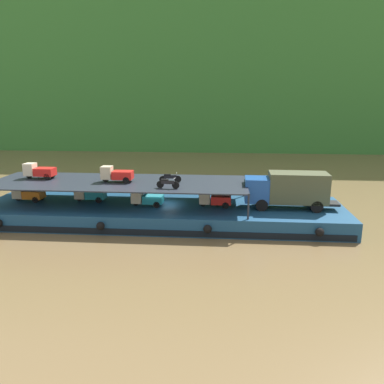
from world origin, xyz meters
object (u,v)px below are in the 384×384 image
object	(u,v)px
motorcycle_upper_port	(168,183)
mini_truck_lower_aft	(90,194)
cargo_barge	(162,213)
mini_truck_lower_mid	(147,198)
motorcycle_upper_centre	(170,178)
covered_lorry	(288,189)
mini_truck_lower_fore	(214,199)
mini_truck_upper_mid	(116,174)
mini_truck_lower_stern	(28,194)
mini_truck_upper_stern	(39,171)

from	to	relation	value
motorcycle_upper_port	mini_truck_lower_aft	bearing A→B (deg)	159.76
cargo_barge	motorcycle_upper_port	xyz separation A→B (m)	(0.86, -2.17, 3.18)
mini_truck_lower_mid	mini_truck_lower_aft	bearing A→B (deg)	168.70
motorcycle_upper_centre	covered_lorry	bearing A→B (deg)	-1.58
covered_lorry	mini_truck_lower_fore	world-z (taller)	covered_lorry
mini_truck_lower_fore	covered_lorry	bearing A→B (deg)	-0.61
motorcycle_upper_centre	mini_truck_lower_fore	bearing A→B (deg)	-3.13
covered_lorry	mini_truck_upper_mid	distance (m)	14.75
mini_truck_lower_fore	mini_truck_lower_aft	bearing A→B (deg)	175.91
motorcycle_upper_centre	mini_truck_lower_stern	bearing A→B (deg)	179.04
mini_truck_lower_mid	mini_truck_upper_stern	world-z (taller)	mini_truck_upper_stern
mini_truck_lower_mid	mini_truck_lower_stern	bearing A→B (deg)	176.33
mini_truck_lower_stern	mini_truck_lower_aft	distance (m)	5.65
mini_truck_lower_mid	mini_truck_upper_mid	xyz separation A→B (m)	(-2.69, 0.35, 2.00)
covered_lorry	mini_truck_lower_stern	world-z (taller)	covered_lorry
covered_lorry	mini_truck_lower_fore	distance (m)	6.26
mini_truck_upper_stern	mini_truck_upper_mid	xyz separation A→B (m)	(7.41, -0.90, 0.00)
covered_lorry	mini_truck_lower_aft	size ratio (longest dim) A/B	2.87
covered_lorry	mini_truck_lower_stern	distance (m)	23.14
cargo_barge	mini_truck_lower_fore	bearing A→B (deg)	-2.38
covered_lorry	mini_truck_lower_stern	bearing A→B (deg)	178.77
mini_truck_lower_stern	mini_truck_upper_mid	distance (m)	8.64
mini_truck_lower_aft	motorcycle_upper_port	world-z (taller)	motorcycle_upper_port
mini_truck_upper_mid	motorcycle_upper_port	distance (m)	5.21
covered_lorry	mini_truck_upper_mid	size ratio (longest dim) A/B	2.87
mini_truck_lower_aft	motorcycle_upper_port	size ratio (longest dim) A/B	1.45
mini_truck_upper_stern	motorcycle_upper_centre	distance (m)	12.11
cargo_barge	mini_truck_lower_fore	world-z (taller)	mini_truck_lower_fore
cargo_barge	mini_truck_lower_stern	distance (m)	12.40
covered_lorry	mini_truck_lower_mid	xyz separation A→B (m)	(-12.03, -0.21, -1.00)
cargo_barge	covered_lorry	world-z (taller)	covered_lorry
covered_lorry	mini_truck_lower_fore	xyz separation A→B (m)	(-6.18, 0.07, -1.00)
cargo_barge	covered_lorry	size ratio (longest dim) A/B	4.00
mini_truck_lower_stern	mini_truck_upper_stern	size ratio (longest dim) A/B	1.00
mini_truck_upper_stern	mini_truck_lower_stern	bearing A→B (deg)	-151.50
mini_truck_lower_stern	mini_truck_upper_mid	world-z (taller)	mini_truck_upper_mid
motorcycle_upper_port	mini_truck_lower_stern	bearing A→B (deg)	169.66
covered_lorry	motorcycle_upper_port	bearing A→B (deg)	-169.12
mini_truck_lower_mid	cargo_barge	bearing A→B (deg)	20.92
covered_lorry	mini_truck_lower_aft	world-z (taller)	covered_lorry
covered_lorry	mini_truck_upper_mid	xyz separation A→B (m)	(-14.71, 0.13, 1.00)
mini_truck_upper_stern	mini_truck_upper_mid	bearing A→B (deg)	-6.93
mini_truck_lower_stern	mini_truck_upper_stern	xyz separation A→B (m)	(0.99, 0.54, 2.00)
mini_truck_lower_stern	motorcycle_upper_port	bearing A→B (deg)	-10.34
cargo_barge	mini_truck_lower_aft	distance (m)	6.87
mini_truck_lower_stern	covered_lorry	bearing A→B (deg)	-1.23
mini_truck_upper_mid	cargo_barge	bearing A→B (deg)	1.83
covered_lorry	mini_truck_upper_stern	world-z (taller)	mini_truck_upper_stern
cargo_barge	motorcycle_upper_port	distance (m)	3.95
mini_truck_lower_aft	mini_truck_upper_mid	bearing A→B (deg)	-15.02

